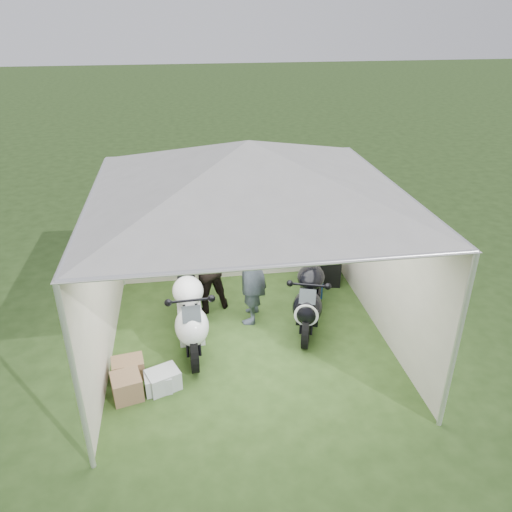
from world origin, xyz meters
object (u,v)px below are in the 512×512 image
object	(u,v)px
motorcycle_black	(310,295)
person_dark_jacket	(203,265)
crate_0	(163,380)
paddock_stand	(312,288)
crate_3	(128,368)
person_blue_jacket	(251,266)
motorcycle_white	(190,310)
crate_2	(158,383)
equipment_box	(325,269)
canopy_tent	(248,173)
crate_1	(127,387)

from	to	relation	value
motorcycle_black	person_dark_jacket	distance (m)	1.73
crate_0	paddock_stand	bearing A→B (deg)	38.40
crate_0	crate_3	bearing A→B (deg)	147.51
person_dark_jacket	person_blue_jacket	bearing A→B (deg)	128.93
motorcycle_white	crate_2	world-z (taller)	motorcycle_white
equipment_box	canopy_tent	bearing A→B (deg)	-136.36
paddock_stand	crate_2	distance (m)	3.26
person_blue_jacket	crate_3	bearing A→B (deg)	-43.88
motorcycle_black	person_dark_jacket	bearing A→B (deg)	174.14
person_blue_jacket	crate_2	distance (m)	2.21
person_blue_jacket	crate_3	size ratio (longest dim) A/B	4.55
motorcycle_white	equipment_box	bearing A→B (deg)	28.83
motorcycle_white	crate_2	distance (m)	1.16
canopy_tent	equipment_box	xyz separation A→B (m)	(1.57, 1.50, -2.31)
crate_1	crate_3	xyz separation A→B (m)	(-0.01, 0.39, -0.02)
crate_0	crate_3	size ratio (longest dim) A/B	0.97
canopy_tent	motorcycle_black	xyz separation A→B (m)	(0.97, 0.26, -2.05)
crate_2	motorcycle_black	bearing A→B (deg)	27.28
canopy_tent	person_blue_jacket	world-z (taller)	canopy_tent
motorcycle_white	motorcycle_black	size ratio (longest dim) A/B	1.10
canopy_tent	paddock_stand	xyz separation A→B (m)	(1.24, 1.09, -2.44)
paddock_stand	person_dark_jacket	world-z (taller)	person_dark_jacket
crate_1	equipment_box	bearing A→B (deg)	37.13
motorcycle_white	crate_1	world-z (taller)	motorcycle_white
person_blue_jacket	crate_2	size ratio (longest dim) A/B	5.68
canopy_tent	motorcycle_white	xyz separation A→B (m)	(-0.86, 0.05, -2.01)
motorcycle_black	crate_2	size ratio (longest dim) A/B	5.63
equipment_box	paddock_stand	bearing A→B (deg)	-128.90
crate_1	canopy_tent	bearing A→B (deg)	29.96
canopy_tent	crate_3	bearing A→B (deg)	-161.02
crate_0	crate_2	size ratio (longest dim) A/B	1.21
motorcycle_white	person_dark_jacket	bearing A→B (deg)	71.92
paddock_stand	person_blue_jacket	bearing A→B (deg)	-154.48
paddock_stand	equipment_box	xyz separation A→B (m)	(0.32, 0.40, 0.13)
motorcycle_white	person_dark_jacket	world-z (taller)	person_dark_jacket
person_dark_jacket	crate_2	bearing A→B (deg)	48.00
crate_1	person_dark_jacket	bearing A→B (deg)	60.26
motorcycle_black	crate_1	world-z (taller)	motorcycle_black
canopy_tent	person_blue_jacket	distance (m)	1.73
person_dark_jacket	crate_1	distance (m)	2.33
paddock_stand	crate_0	size ratio (longest dim) A/B	0.91
motorcycle_white	crate_3	world-z (taller)	motorcycle_white
person_dark_jacket	equipment_box	world-z (taller)	person_dark_jacket
motorcycle_black	person_dark_jacket	xyz separation A→B (m)	(-1.56, 0.70, 0.27)
motorcycle_black	equipment_box	size ratio (longest dim) A/B	3.55
crate_2	crate_3	xyz separation A→B (m)	(-0.40, 0.33, 0.02)
motorcycle_white	crate_1	bearing A→B (deg)	-131.28
person_dark_jacket	motorcycle_black	bearing A→B (deg)	134.94
crate_2	motorcycle_white	bearing A→B (deg)	64.44
canopy_tent	crate_0	bearing A→B (deg)	-144.74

